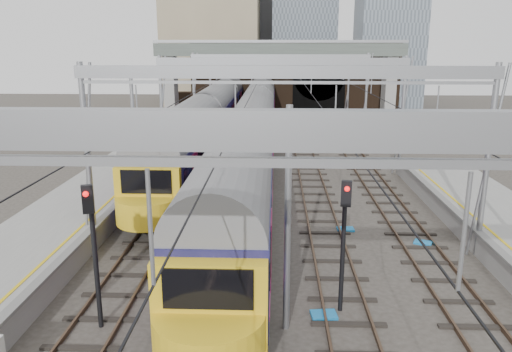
{
  "coord_description": "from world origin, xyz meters",
  "views": [
    {
      "loc": [
        -0.4,
        -12.0,
        8.59
      ],
      "look_at": [
        -1.32,
        11.7,
        2.4
      ],
      "focal_mm": 35.0,
      "sensor_mm": 36.0,
      "label": 1
    }
  ],
  "objects_px": {
    "train_second": "(216,111)",
    "signal_near_left": "(93,239)",
    "train_main": "(258,113)",
    "signal_near_centre": "(344,230)"
  },
  "relations": [
    {
      "from": "train_main",
      "to": "signal_near_centre",
      "type": "relative_size",
      "value": 15.33
    },
    {
      "from": "train_second",
      "to": "signal_near_left",
      "type": "relative_size",
      "value": 11.12
    },
    {
      "from": "train_main",
      "to": "train_second",
      "type": "xyz_separation_m",
      "value": [
        -4.0,
        1.0,
        -0.0
      ]
    },
    {
      "from": "train_second",
      "to": "signal_near_left",
      "type": "bearing_deg",
      "value": -89.73
    },
    {
      "from": "train_second",
      "to": "signal_near_centre",
      "type": "bearing_deg",
      "value": -76.16
    },
    {
      "from": "train_main",
      "to": "train_second",
      "type": "bearing_deg",
      "value": 165.95
    },
    {
      "from": "train_second",
      "to": "train_main",
      "type": "bearing_deg",
      "value": -14.05
    },
    {
      "from": "train_second",
      "to": "signal_near_left",
      "type": "height_order",
      "value": "train_second"
    },
    {
      "from": "train_second",
      "to": "signal_near_left",
      "type": "distance_m",
      "value": 33.11
    },
    {
      "from": "train_main",
      "to": "train_second",
      "type": "height_order",
      "value": "train_main"
    }
  ]
}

